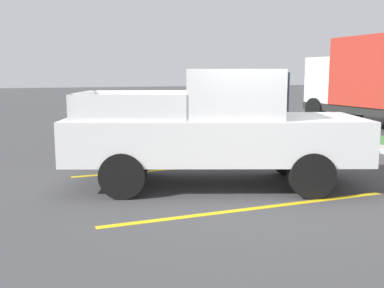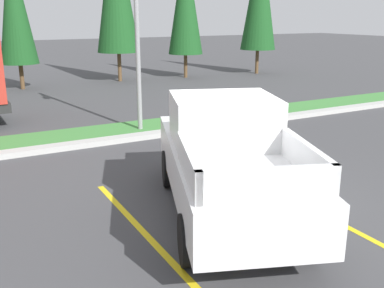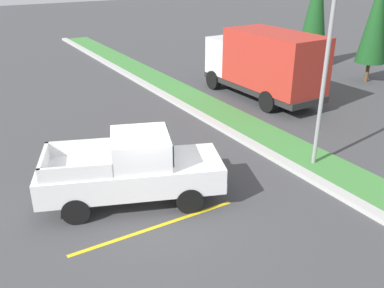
% 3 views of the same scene
% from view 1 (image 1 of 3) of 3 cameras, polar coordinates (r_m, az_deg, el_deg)
% --- Properties ---
extents(ground_plane, '(120.00, 120.00, 0.00)m').
position_cam_1_polar(ground_plane, '(7.91, 7.73, -5.86)').
color(ground_plane, '#424244').
extents(parking_line_near, '(0.12, 4.80, 0.01)m').
position_cam_1_polar(parking_line_near, '(9.59, -0.90, -3.11)').
color(parking_line_near, yellow).
rests_on(parking_line_near, ground).
extents(parking_line_far, '(0.12, 4.80, 0.01)m').
position_cam_1_polar(parking_line_far, '(6.85, 8.14, -8.20)').
color(parking_line_far, yellow).
rests_on(parking_line_far, ground).
extents(pickup_truck_main, '(3.61, 5.55, 2.10)m').
position_cam_1_polar(pickup_truck_main, '(8.00, 3.27, 1.97)').
color(pickup_truck_main, black).
rests_on(pickup_truck_main, ground).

